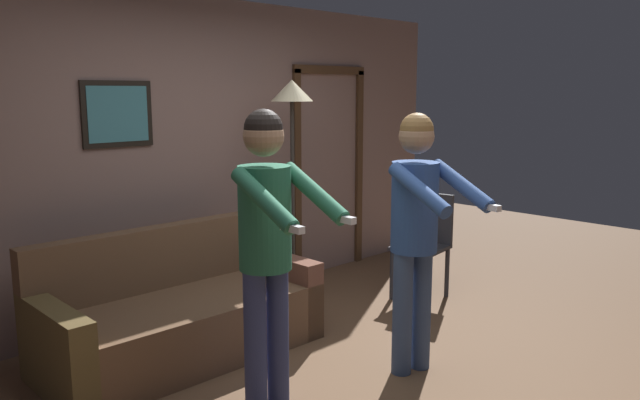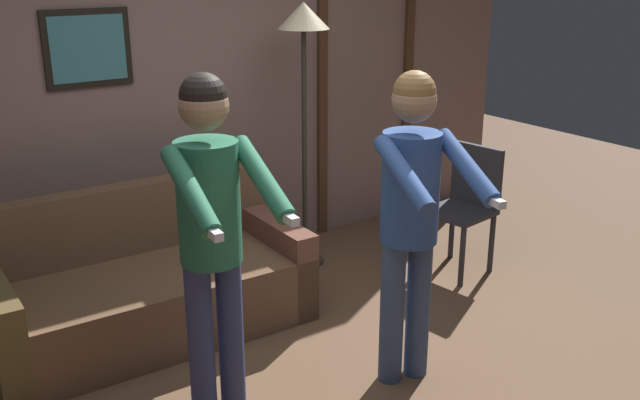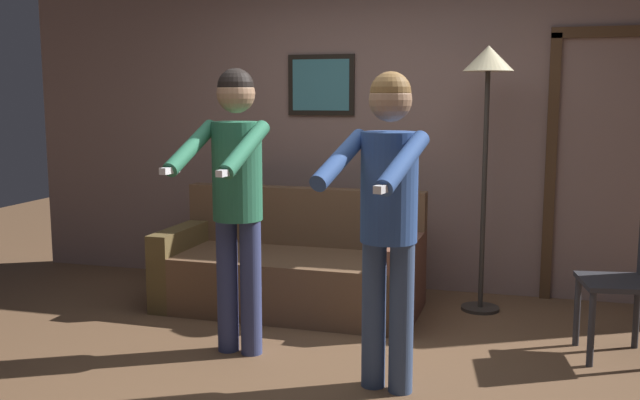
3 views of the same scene
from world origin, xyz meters
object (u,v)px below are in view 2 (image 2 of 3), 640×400
(person_standing_right, at_px, (412,203))
(couch, at_px, (149,290))
(person_standing_left, at_px, (211,218))
(dining_chair_distant, at_px, (466,201))
(torchiere_lamp, at_px, (304,46))

(person_standing_right, bearing_deg, couch, 125.97)
(person_standing_left, relative_size, dining_chair_distant, 1.87)
(person_standing_right, relative_size, dining_chair_distant, 1.83)
(dining_chair_distant, bearing_deg, person_standing_left, -166.40)
(couch, relative_size, torchiere_lamp, 0.99)
(torchiere_lamp, distance_m, person_standing_left, 2.00)
(couch, xyz_separation_m, person_standing_right, (0.95, -1.31, 0.75))
(torchiere_lamp, bearing_deg, person_standing_left, -136.74)
(couch, distance_m, person_standing_left, 1.26)
(couch, relative_size, person_standing_right, 1.13)
(torchiere_lamp, relative_size, person_standing_right, 1.13)
(torchiere_lamp, distance_m, person_standing_right, 1.78)
(torchiere_lamp, relative_size, dining_chair_distant, 2.07)
(person_standing_right, xyz_separation_m, dining_chair_distant, (1.34, 0.87, -0.50))
(torchiere_lamp, xyz_separation_m, person_standing_right, (-0.42, -1.62, -0.61))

